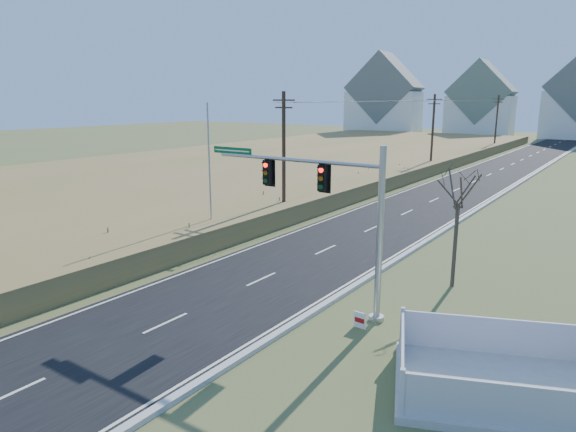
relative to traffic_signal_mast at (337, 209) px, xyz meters
The scene contains 14 objects.
ground 6.97m from the traffic_signal_mast, 147.13° to the right, with size 260.00×260.00×0.00m, color #535C2D.
road 47.41m from the traffic_signal_mast, 95.65° to the left, with size 8.00×180.00×0.06m, color black.
curb 47.18m from the traffic_signal_mast, 90.61° to the left, with size 0.30×180.00×0.18m, color #B2AFA8.
reed_marsh 46.93m from the traffic_signal_mast, 127.76° to the left, with size 38.00×110.00×1.30m, color olive.
utility_pole_near 16.38m from the traffic_signal_mast, 132.91° to the left, with size 1.80×0.26×9.00m.
utility_pole_mid 43.45m from the traffic_signal_mast, 104.87° to the left, with size 1.80×0.26×9.00m.
utility_pole_far 72.85m from the traffic_signal_mast, 98.80° to the left, with size 1.80×0.26×9.00m.
condo_nw 106.01m from the traffic_signal_mast, 113.74° to the left, with size 17.69×13.38×19.05m.
condo_nnw 107.44m from the traffic_signal_mast, 102.17° to the left, with size 14.93×11.17×17.03m.
traffic_signal_mast is the anchor object (origin of this frame).
fence_enclosure 8.67m from the traffic_signal_mast, 18.82° to the right, with size 7.73×6.62×1.49m.
open_sign 4.35m from the traffic_signal_mast, 31.54° to the right, with size 0.51×0.09×0.63m.
flagpole 12.71m from the traffic_signal_mast, 156.74° to the left, with size 0.37×0.37×8.28m.
bare_tree 6.33m from the traffic_signal_mast, 60.74° to the left, with size 2.21×2.21×5.86m.
Camera 1 is at (14.41, -14.33, 8.53)m, focal length 32.00 mm.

